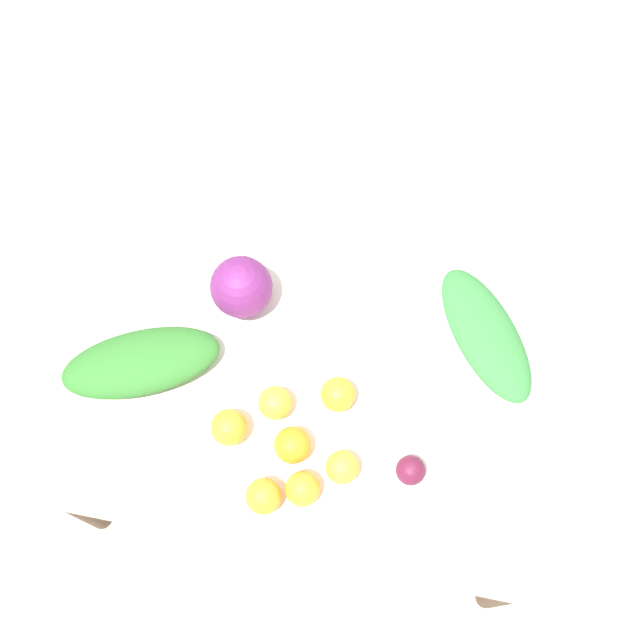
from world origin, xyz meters
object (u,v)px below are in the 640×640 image
at_px(cabbage_purple, 241,287).
at_px(orange_3, 342,467).
at_px(orange_5, 302,489).
at_px(orange_1, 294,445).
at_px(orange_2, 229,427).
at_px(orange_4, 338,394).
at_px(orange_0, 275,403).
at_px(greens_bunch_dandelion, 485,334).
at_px(orange_6, 263,496).
at_px(beet_root, 411,470).
at_px(greens_bunch_beet_tops, 141,362).

relative_size(cabbage_purple, orange_3, 2.01).
bearing_deg(orange_5, orange_1, 113.20).
relative_size(cabbage_purple, orange_2, 1.80).
distance_m(orange_1, orange_4, 0.16).
bearing_deg(orange_1, orange_3, -12.87).
bearing_deg(orange_0, orange_1, -55.37).
height_order(orange_3, orange_5, orange_5).
bearing_deg(orange_3, orange_2, 171.67).
bearing_deg(cabbage_purple, greens_bunch_dandelion, 1.08).
relative_size(greens_bunch_dandelion, orange_5, 4.79).
bearing_deg(orange_6, beet_root, 21.10).
distance_m(beet_root, orange_1, 0.26).
bearing_deg(orange_0, cabbage_purple, 118.27).
relative_size(cabbage_purple, orange_0, 1.93).
bearing_deg(beet_root, orange_0, 164.10).
bearing_deg(orange_1, orange_2, 175.21).
bearing_deg(orange_4, beet_root, -36.40).
bearing_deg(beet_root, greens_bunch_dandelion, 70.05).
relative_size(cabbage_purple, orange_4, 1.85).
relative_size(beet_root, orange_3, 0.89).
xyz_separation_m(beet_root, orange_6, (-0.31, -0.12, 0.01)).
height_order(cabbage_purple, orange_6, cabbage_purple).
relative_size(orange_1, orange_3, 1.11).
xyz_separation_m(orange_4, orange_6, (-0.12, -0.26, -0.00)).
bearing_deg(orange_3, greens_bunch_dandelion, 53.87).
height_order(cabbage_purple, greens_bunch_beet_tops, cabbage_purple).
bearing_deg(orange_6, orange_2, 129.34).
bearing_deg(cabbage_purple, orange_2, -81.69).
distance_m(greens_bunch_beet_tops, orange_3, 0.53).
distance_m(beet_root, orange_0, 0.34).
distance_m(greens_bunch_beet_tops, orange_6, 0.43).
bearing_deg(orange_4, greens_bunch_dandelion, 34.62).
height_order(orange_4, orange_6, orange_4).
xyz_separation_m(greens_bunch_beet_tops, orange_4, (0.47, 0.01, 0.00)).
distance_m(beet_root, orange_3, 0.15).
xyz_separation_m(greens_bunch_beet_tops, orange_0, (0.33, -0.04, 0.00)).
relative_size(greens_bunch_dandelion, greens_bunch_beet_tops, 1.00).
distance_m(cabbage_purple, orange_0, 0.29).
bearing_deg(cabbage_purple, orange_1, -60.01).
bearing_deg(greens_bunch_dandelion, orange_4, -145.38).
bearing_deg(greens_bunch_dandelion, orange_1, -137.90).
bearing_deg(orange_1, cabbage_purple, 119.99).
relative_size(greens_bunch_dandelion, orange_2, 4.43).
xyz_separation_m(greens_bunch_beet_tops, orange_1, (0.39, -0.13, 0.00)).
height_order(orange_0, orange_1, orange_1).
height_order(greens_bunch_dandelion, orange_1, orange_1).
distance_m(cabbage_purple, greens_bunch_dandelion, 0.60).
height_order(greens_bunch_dandelion, orange_5, orange_5).
height_order(beet_root, orange_6, orange_6).
relative_size(orange_5, orange_6, 0.98).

